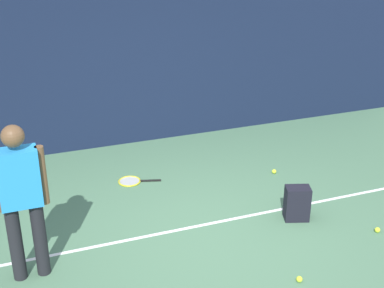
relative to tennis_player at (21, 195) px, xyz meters
The scene contains 9 objects.
ground_plane 2.21m from the tennis_player, ahead, with size 12.00×12.00×0.00m, color #4C7556.
back_fence 3.72m from the tennis_player, 57.48° to the left, with size 10.00×0.10×2.75m, color #141E38.
court_line 2.23m from the tennis_player, ahead, with size 9.00×0.05×0.00m, color white.
tennis_player is the anchor object (origin of this frame).
tennis_racket 2.46m from the tennis_player, 48.43° to the left, with size 0.64×0.40×0.03m.
backpack 3.28m from the tennis_player, ahead, with size 0.35×0.35×0.44m.
tennis_ball_near_player 2.95m from the tennis_player, 22.66° to the right, with size 0.07×0.07×0.07m, color #CCE033.
tennis_ball_by_fence 4.10m from the tennis_player, ahead, with size 0.07×0.07×0.07m, color #CCE033.
tennis_ball_mid_court 3.86m from the tennis_player, 19.21° to the left, with size 0.07×0.07×0.07m, color #CCE033.
Camera 1 is at (-1.99, -5.00, 3.51)m, focal length 49.59 mm.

